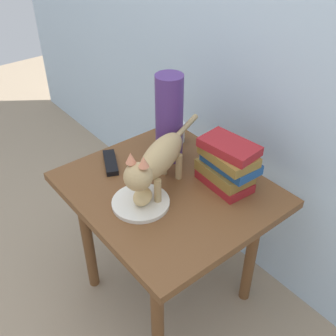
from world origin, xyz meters
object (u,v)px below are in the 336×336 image
green_vase (169,119)px  candle_jar (176,133)px  side_table (168,205)px  plate (141,203)px  book_stack (227,164)px  bread_roll (143,197)px  cat (157,160)px  tv_remote (111,162)px

green_vase → candle_jar: size_ratio=3.97×
side_table → plate: 0.16m
side_table → plate: bearing=-82.6°
book_stack → candle_jar: bearing=171.6°
bread_roll → cat: size_ratio=0.18×
side_table → plate: (0.02, -0.13, 0.09)m
bread_roll → book_stack: bearing=73.2°
plate → candle_jar: 0.42m
side_table → tv_remote: tv_remote is taller
tv_remote → plate: bearing=16.2°
candle_jar → tv_remote: bearing=-94.6°
plate → green_vase: (-0.16, 0.25, 0.16)m
bread_roll → green_vase: green_vase is taller
bread_roll → cat: bearing=107.8°
plate → candle_jar: size_ratio=2.27×
plate → cat: cat is taller
bread_roll → candle_jar: (-0.24, 0.34, -0.00)m
side_table → book_stack: book_stack is taller
candle_jar → bread_roll: bearing=-54.9°
plate → book_stack: 0.32m
side_table → tv_remote: 0.27m
green_vase → plate: bearing=-57.8°
green_vase → tv_remote: bearing=-116.2°
plate → book_stack: (0.10, 0.30, 0.08)m
side_table → candle_jar: (-0.22, 0.22, 0.12)m
cat → book_stack: size_ratio=2.11×
plate → tv_remote: 0.26m
bread_roll → tv_remote: bread_roll is taller
book_stack → candle_jar: (-0.33, 0.05, -0.05)m
plate → green_vase: bearing=122.2°
plate → tv_remote: tv_remote is taller
side_table → green_vase: size_ratio=2.07×
side_table → candle_jar: candle_jar is taller
bread_roll → book_stack: 0.31m
book_stack → tv_remote: book_stack is taller
side_table → cat: 0.22m
bread_roll → side_table: bearing=101.9°
plate → green_vase: size_ratio=0.57×
bread_roll → book_stack: size_ratio=0.38×
candle_jar → tv_remote: candle_jar is taller
cat → green_vase: green_vase is taller
plate → side_table: bearing=97.4°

